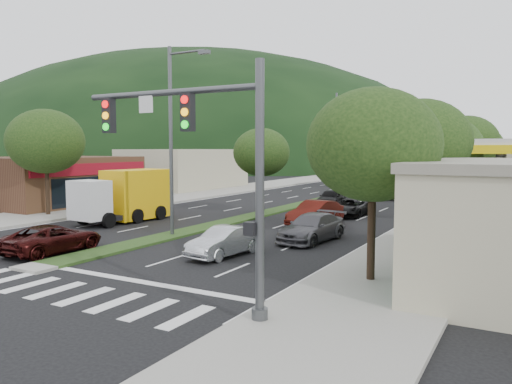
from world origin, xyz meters
The scene contains 28 objects.
ground centered at (0.00, 0.00, 0.00)m, with size 160.00×160.00×0.00m, color black.
sidewalk_right centered at (12.50, 25.00, 0.07)m, with size 5.00×90.00×0.15m, color gray.
sidewalk_left centered at (-13.00, 25.00, 0.07)m, with size 6.00×90.00×0.15m, color gray.
median centered at (0.00, 28.00, 0.06)m, with size 1.60×56.00×0.12m, color #1E3312.
traffic_signal centered at (9.03, -1.54, 4.65)m, with size 6.12×0.40×7.00m.
shop_left centered at (-18.46, 15.00, 2.01)m, with size 10.15×12.00×4.00m.
bldg_left_far centered at (-19.00, 34.00, 2.30)m, with size 9.00×14.00×4.60m, color #B5AE90.
hill_far centered at (-80.00, 110.00, 0.00)m, with size 176.00×132.00×82.00m, color black.
tree_r_a centered at (12.00, 4.00, 4.82)m, with size 4.60×4.60×6.63m.
tree_r_b centered at (12.00, 12.00, 5.04)m, with size 4.80×4.80×6.94m.
tree_r_c centered at (12.00, 20.00, 4.75)m, with size 4.40×4.40×6.48m.
tree_r_d centered at (12.00, 30.00, 5.18)m, with size 5.00×5.00×7.17m.
tree_r_e centered at (12.00, 40.00, 4.89)m, with size 4.60×4.60×6.71m.
tree_med_near centered at (0.00, 18.00, 4.43)m, with size 4.00×4.00×6.02m.
tree_med_far centered at (0.00, 44.00, 5.01)m, with size 4.80×4.80×6.94m.
tree_l_a centered at (-12.50, 10.00, 5.18)m, with size 5.20×5.20×7.25m.
streetlight_near centered at (0.21, 8.00, 5.58)m, with size 2.60×0.25×10.00m.
streetlight_mid centered at (0.21, 33.00, 5.58)m, with size 2.60×0.25×10.00m.
sedan_silver centered at (5.15, 5.20, 0.64)m, with size 1.36×3.91×1.29m, color silver.
suv_maroon centered at (-1.98, 2.00, 0.64)m, with size 2.13×4.63×1.29m, color black.
car_queue_a centered at (2.46, 25.36, 0.71)m, with size 1.67×4.14×1.41m, color black.
car_queue_b centered at (7.09, 10.36, 0.70)m, with size 1.95×4.80×1.39m, color #48484C.
car_queue_c centered at (5.21, 15.36, 0.75)m, with size 1.59×4.57×1.51m, color #4A120C.
car_queue_d centered at (5.77, 20.36, 0.61)m, with size 2.01×4.36×1.21m, color black.
car_queue_e centered at (5.08, 33.95, 0.71)m, with size 1.69×4.19×1.43m, color #56575C.
car_queue_f centered at (7.35, 40.88, 0.69)m, with size 1.93×4.75×1.38m, color black.
box_truck centered at (-6.01, 10.99, 1.57)m, with size 3.06×6.89×3.31m.
motorhome centered at (5.94, 36.29, 1.67)m, with size 3.00×8.30×3.13m.
Camera 1 is at (16.87, -12.89, 4.70)m, focal length 35.00 mm.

